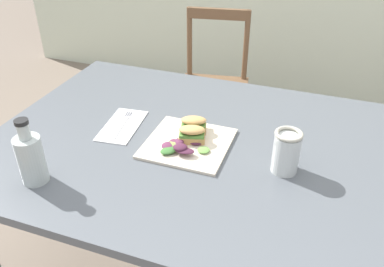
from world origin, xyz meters
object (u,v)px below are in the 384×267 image
Objects in this scene: dining_table at (194,167)px; chair_wooden_far at (213,86)px; sandwich_half_back at (194,124)px; fork_on_napkin at (124,122)px; plate_lunch at (188,143)px; sandwich_half_front at (192,134)px; mason_jar_iced_tea at (286,154)px; bottle_cold_brew at (32,161)px.

chair_wooden_far is (-0.24, 1.01, -0.19)m from dining_table.
sandwich_half_back is 0.53× the size of fork_on_napkin.
fork_on_napkin is (-0.27, 0.05, 0.00)m from plate_lunch.
sandwich_half_front is 0.72× the size of mason_jar_iced_tea.
sandwich_half_front is at bearing -77.11° from chair_wooden_far.
dining_table is 7.45× the size of fork_on_napkin.
chair_wooden_far is 1.25m from mason_jar_iced_tea.
fork_on_napkin is (-0.28, 0.04, -0.03)m from sandwich_half_front.
dining_table is at bearing 43.72° from bottle_cold_brew.
sandwich_half_back is at bearing 104.28° from sandwich_half_front.
fork_on_napkin is 0.60m from mason_jar_iced_tea.
chair_wooden_far reaches higher than sandwich_half_front.
fork_on_napkin is 0.90× the size of bottle_cold_brew.
mason_jar_iced_tea is at bearing -7.93° from sandwich_half_front.
bottle_cold_brew is at bearing -156.40° from mason_jar_iced_tea.
chair_wooden_far is at bearing 102.23° from plate_lunch.
bottle_cold_brew is at bearing -95.52° from chair_wooden_far.
dining_table is 0.15m from sandwich_half_back.
plate_lunch reaches higher than fork_on_napkin.
mason_jar_iced_tea reaches higher than sandwich_half_back.
chair_wooden_far is at bearing 117.21° from mason_jar_iced_tea.
sandwich_half_front is 0.50m from bottle_cold_brew.
dining_table is 1.06m from chair_wooden_far.
chair_wooden_far is 8.78× the size of sandwich_half_back.
chair_wooden_far reaches higher than plate_lunch.
dining_table is at bearing -70.04° from sandwich_half_back.
bottle_cold_brew is at bearing -131.20° from sandwich_half_back.
sandwich_half_back reaches higher than fork_on_napkin.
dining_table is 0.15m from sandwich_half_front.
mason_jar_iced_tea is at bearing -7.65° from fork_on_napkin.
chair_wooden_far is 6.32× the size of mason_jar_iced_tea.
chair_wooden_far is at bearing 102.80° from sandwich_half_back.
mason_jar_iced_tea is at bearing -62.79° from chair_wooden_far.
dining_table is 13.95× the size of sandwich_half_back.
plate_lunch is 0.04m from sandwich_half_front.
sandwich_half_back is 0.35m from mason_jar_iced_tea.
dining_table is at bearing 77.93° from sandwich_half_front.
dining_table is 0.54m from bottle_cold_brew.
sandwich_half_front is at bearing -75.72° from sandwich_half_back.
mason_jar_iced_tea reaches higher than fork_on_napkin.
chair_wooden_far is 1.10m from sandwich_half_front.
sandwich_half_front is at bearing 172.07° from mason_jar_iced_tea.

